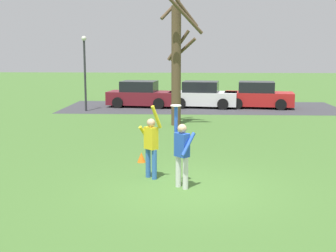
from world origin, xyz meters
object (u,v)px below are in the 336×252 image
object	(u,v)px
frisbee_disc	(176,106)
parked_car_red	(258,96)
person_defender	(151,143)
parked_car_white	(202,95)
person_catcher	(182,150)
field_cone_orange	(141,157)
parked_car_maroon	(141,95)
bare_tree_tall	(177,59)
lamppost_by_lot	(85,66)

from	to	relation	value
frisbee_disc	parked_car_red	xyz separation A→B (m)	(4.45, 16.37, -1.37)
person_defender	parked_car_white	distance (m)	15.86
person_catcher	parked_car_white	distance (m)	16.63
parked_car_white	field_cone_orange	size ratio (longest dim) A/B	13.44
field_cone_orange	person_catcher	bearing A→B (deg)	-63.22
person_defender	field_cone_orange	bearing A→B (deg)	149.42
person_defender	parked_car_white	size ratio (longest dim) A/B	0.48
person_catcher	person_defender	size ratio (longest dim) A/B	1.02
frisbee_disc	parked_car_maroon	bearing A→B (deg)	99.35
bare_tree_tall	field_cone_orange	size ratio (longest dim) A/B	19.28
person_catcher	parked_car_red	world-z (taller)	person_catcher
person_defender	bare_tree_tall	world-z (taller)	bare_tree_tall
frisbee_disc	lamppost_by_lot	bearing A→B (deg)	111.56
person_defender	lamppost_by_lot	world-z (taller)	lamppost_by_lot
frisbee_disc	parked_car_white	distance (m)	16.54
parked_car_white	parked_car_red	xyz separation A→B (m)	(3.37, -0.08, 0.00)
person_catcher	field_cone_orange	distance (m)	3.04
person_catcher	frisbee_disc	size ratio (longest dim) A/B	7.54
lamppost_by_lot	field_cone_orange	distance (m)	12.97
lamppost_by_lot	field_cone_orange	size ratio (longest dim) A/B	13.31
person_catcher	frisbee_disc	xyz separation A→B (m)	(-0.16, 0.16, 1.11)
person_defender	parked_car_red	size ratio (longest dim) A/B	0.48
person_catcher	parked_car_maroon	size ratio (longest dim) A/B	0.48
person_catcher	person_defender	world-z (taller)	person_catcher
parked_car_white	person_catcher	bearing A→B (deg)	-85.64
person_catcher	lamppost_by_lot	distance (m)	15.74
parked_car_white	field_cone_orange	world-z (taller)	parked_car_white
frisbee_disc	parked_car_red	bearing A→B (deg)	74.80
person_catcher	person_defender	bearing A→B (deg)	0.00
parked_car_maroon	parked_car_red	world-z (taller)	same
person_defender	parked_car_maroon	size ratio (longest dim) A/B	0.48
person_catcher	lamppost_by_lot	xyz separation A→B (m)	(-5.84, 14.53, 1.60)
parked_car_red	lamppost_by_lot	size ratio (longest dim) A/B	1.01
person_defender	parked_car_maroon	distance (m)	16.00
frisbee_disc	parked_car_maroon	xyz separation A→B (m)	(-2.72, 16.56, -1.37)
parked_car_maroon	lamppost_by_lot	xyz separation A→B (m)	(-2.95, -2.19, 1.86)
parked_car_maroon	person_catcher	bearing A→B (deg)	-72.70
person_catcher	frisbee_disc	bearing A→B (deg)	0.00
bare_tree_tall	frisbee_disc	bearing A→B (deg)	-88.30
person_defender	parked_car_maroon	bearing A→B (deg)	141.99
person_defender	frisbee_disc	bearing A→B (deg)	0.00
person_catcher	parked_car_maroon	distance (m)	16.96
parked_car_white	field_cone_orange	bearing A→B (deg)	-91.56
parked_car_red	bare_tree_tall	bearing A→B (deg)	-117.64
parked_car_maroon	bare_tree_tall	xyz separation A→B (m)	(2.44, -6.91, 2.32)
person_defender	bare_tree_tall	xyz separation A→B (m)	(0.41, 8.96, 2.07)
frisbee_disc	parked_car_red	distance (m)	17.02
parked_car_white	bare_tree_tall	bearing A→B (deg)	-93.80
parked_car_white	lamppost_by_lot	size ratio (longest dim) A/B	1.01
person_catcher	field_cone_orange	bearing A→B (deg)	-18.52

